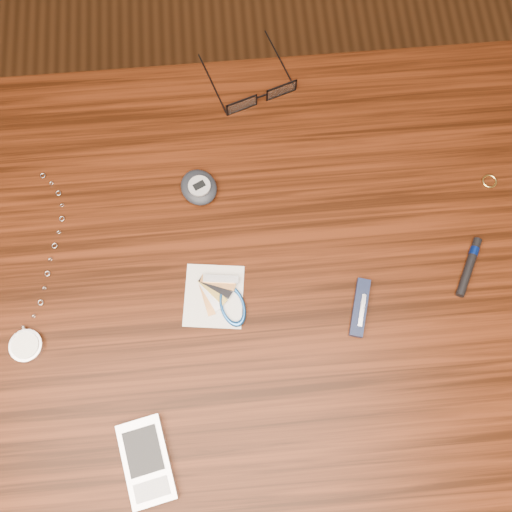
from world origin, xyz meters
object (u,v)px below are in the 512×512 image
object	(u,v)px
pocket_knife	(360,308)
desk	(236,292)
pda_phone	(147,461)
pedometer	(199,187)
eyeglasses	(260,94)
notepad_keys	(223,299)
pocket_watch	(28,340)

from	to	relation	value
pocket_knife	desk	bearing A→B (deg)	158.99
pda_phone	pedometer	world-z (taller)	pedometer
eyeglasses	notepad_keys	size ratio (longest dim) A/B	1.52
pocket_watch	notepad_keys	world-z (taller)	pocket_watch
pda_phone	desk	bearing A→B (deg)	62.00
eyeglasses	pda_phone	distance (m)	0.55
pocket_watch	notepad_keys	distance (m)	0.27
desk	pocket_knife	size ratio (longest dim) A/B	12.17
pocket_watch	pda_phone	distance (m)	0.23
eyeglasses	pedometer	world-z (taller)	eyeglasses
desk	pocket_watch	world-z (taller)	pocket_watch
pocket_watch	notepad_keys	bearing A→B (deg)	7.36
pocket_watch	pedometer	size ratio (longest dim) A/B	3.74
desk	pocket_watch	xyz separation A→B (m)	(-0.28, -0.07, 0.11)
desk	pocket_knife	world-z (taller)	pocket_knife
eyeglasses	pocket_watch	bearing A→B (deg)	-134.46
pedometer	pocket_knife	bearing A→B (deg)	-43.16
pda_phone	pedometer	bearing A→B (deg)	76.86
pedometer	notepad_keys	xyz separation A→B (m)	(0.02, -0.17, -0.01)
desk	notepad_keys	xyz separation A→B (m)	(-0.02, -0.04, 0.11)
pda_phone	notepad_keys	xyz separation A→B (m)	(0.11, 0.20, -0.00)
desk	pocket_watch	bearing A→B (deg)	-165.88
pedometer	pda_phone	bearing A→B (deg)	-103.14
pocket_watch	pocket_knife	xyz separation A→B (m)	(0.45, 0.01, -0.00)
pocket_watch	pedometer	distance (m)	0.31
pocket_watch	pocket_knife	world-z (taller)	pocket_watch
desk	pda_phone	distance (m)	0.29
notepad_keys	pocket_knife	world-z (taller)	same
pocket_watch	pedometer	bearing A→B (deg)	39.95
notepad_keys	pocket_knife	distance (m)	0.19
pedometer	notepad_keys	bearing A→B (deg)	-82.09
pedometer	notepad_keys	distance (m)	0.17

